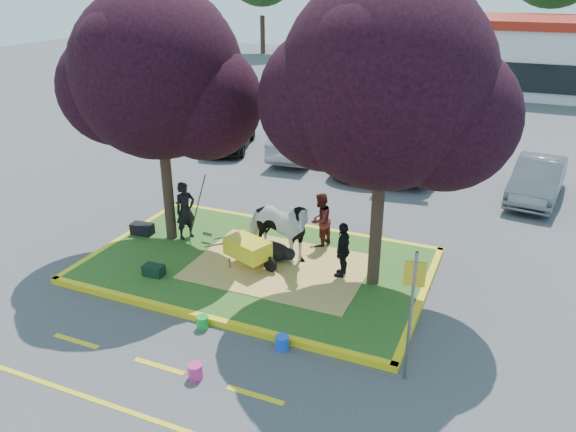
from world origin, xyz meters
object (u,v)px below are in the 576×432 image
at_px(calf, 271,251).
at_px(wheelbarrow, 248,249).
at_px(car_black, 229,130).
at_px(sign_post, 412,303).
at_px(bucket_blue, 282,343).
at_px(bucket_green, 202,322).
at_px(bucket_pink, 195,371).
at_px(handler, 185,211).
at_px(car_silver, 302,138).
at_px(cow, 277,229).

xyz_separation_m(calf, wheelbarrow, (-0.33, -0.61, 0.28)).
bearing_deg(car_black, sign_post, -67.15).
bearing_deg(sign_post, bucket_blue, 169.46).
distance_m(bucket_green, bucket_pink, 1.58).
distance_m(handler, bucket_pink, 5.82).
bearing_deg(car_silver, sign_post, 115.00).
bearing_deg(bucket_green, bucket_blue, 0.00).
xyz_separation_m(bucket_green, bucket_pink, (0.70, -1.41, 0.01)).
relative_size(sign_post, car_black, 0.59).
relative_size(calf, wheelbarrow, 0.55).
distance_m(sign_post, car_black, 15.68).
distance_m(calf, wheelbarrow, 0.75).
height_order(handler, bucket_blue, handler).
distance_m(wheelbarrow, sign_post, 5.11).
height_order(bucket_blue, car_black, car_black).
relative_size(bucket_pink, car_silver, 0.06).
relative_size(calf, car_silver, 0.24).
distance_m(bucket_blue, car_silver, 12.80).
bearing_deg(handler, bucket_pink, -119.09).
height_order(calf, handler, handler).
height_order(handler, wheelbarrow, handler).
relative_size(handler, bucket_pink, 5.46).
relative_size(handler, car_silver, 0.35).
bearing_deg(car_silver, bucket_blue, 105.44).
relative_size(sign_post, bucket_green, 9.42).
distance_m(calf, handler, 2.72).
relative_size(calf, bucket_blue, 3.65).
xyz_separation_m(bucket_blue, car_silver, (-4.39, 12.01, 0.60)).
relative_size(sign_post, car_silver, 0.57).
distance_m(bucket_blue, car_black, 14.30).
distance_m(cow, sign_post, 5.01).
distance_m(cow, bucket_blue, 3.59).
relative_size(cow, bucket_pink, 6.87).
xyz_separation_m(bucket_green, bucket_blue, (1.80, 0.00, 0.01)).
relative_size(calf, bucket_green, 3.88).
bearing_deg(handler, car_black, 48.42).
height_order(calf, car_silver, car_silver).
bearing_deg(bucket_blue, bucket_green, 180.00).
xyz_separation_m(handler, wheelbarrow, (2.32, -0.87, -0.28)).
relative_size(wheelbarrow, bucket_green, 7.09).
relative_size(handler, bucket_blue, 5.45).
height_order(bucket_green, car_silver, car_silver).
relative_size(bucket_green, bucket_blue, 0.94).
xyz_separation_m(cow, bucket_blue, (1.51, -3.14, -0.85)).
bearing_deg(car_black, bucket_green, -81.21).
distance_m(handler, sign_post, 7.51).
distance_m(calf, bucket_pink, 4.56).
bearing_deg(calf, bucket_pink, -97.29).
xyz_separation_m(wheelbarrow, bucket_green, (0.19, -2.50, -0.52)).
xyz_separation_m(wheelbarrow, car_silver, (-2.39, 9.51, 0.09)).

